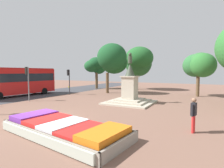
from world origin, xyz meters
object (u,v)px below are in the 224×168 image
object	(u,v)px
statue_monument	(130,92)
city_bus	(16,80)
flower_planter	(63,128)
traffic_light_far_corner	(69,77)
traffic_light_mid_block	(28,77)
pedestrian_near_planter	(194,112)

from	to	relation	value
statue_monument	city_bus	xyz separation A→B (m)	(-14.54, -2.23, 0.98)
flower_planter	traffic_light_far_corner	world-z (taller)	traffic_light_far_corner
statue_monument	flower_planter	bearing A→B (deg)	-87.23
statue_monument	traffic_light_far_corner	bearing A→B (deg)	167.59
city_bus	traffic_light_far_corner	bearing A→B (deg)	42.91
traffic_light_far_corner	city_bus	xyz separation A→B (m)	(-4.72, -4.39, -0.30)
statue_monument	city_bus	size ratio (longest dim) A/B	0.50
flower_planter	traffic_light_far_corner	bearing A→B (deg)	130.91
statue_monument	traffic_light_far_corner	world-z (taller)	statue_monument
traffic_light_far_corner	traffic_light_mid_block	bearing A→B (deg)	-91.83
flower_planter	traffic_light_far_corner	size ratio (longest dim) A/B	2.06
traffic_light_far_corner	pedestrian_near_planter	bearing A→B (deg)	-28.28
flower_planter	traffic_light_mid_block	xyz separation A→B (m)	(-10.48, 5.78, 2.23)
traffic_light_mid_block	city_bus	distance (m)	4.86
flower_planter	statue_monument	xyz separation A→B (m)	(-0.47, 9.71, 0.77)
flower_planter	pedestrian_near_planter	xyz separation A→B (m)	(5.61, 3.32, 0.73)
flower_planter	statue_monument	distance (m)	9.75
flower_planter	traffic_light_mid_block	distance (m)	12.18
pedestrian_near_planter	flower_planter	bearing A→B (deg)	-149.41
city_bus	pedestrian_near_planter	distance (m)	21.07
traffic_light_far_corner	pedestrian_near_planter	world-z (taller)	traffic_light_far_corner
traffic_light_mid_block	city_bus	world-z (taller)	traffic_light_mid_block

